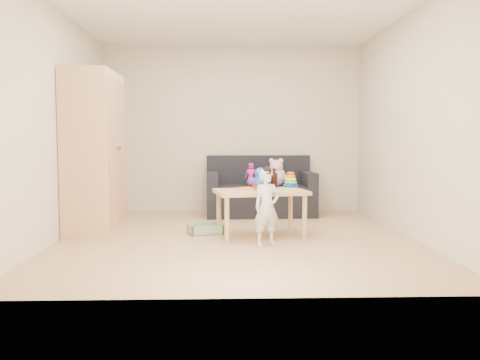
{
  "coord_description": "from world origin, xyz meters",
  "views": [
    {
      "loc": [
        -0.15,
        -5.78,
        1.12
      ],
      "look_at": [
        0.05,
        0.25,
        0.65
      ],
      "focal_mm": 38.0,
      "sensor_mm": 36.0,
      "label": 1
    }
  ],
  "objects_px": {
    "toddler": "(267,208)",
    "sofa": "(260,200)",
    "wardrobe": "(95,152)",
    "play_table": "(261,213)"
  },
  "relations": [
    {
      "from": "sofa",
      "to": "play_table",
      "type": "height_order",
      "value": "play_table"
    },
    {
      "from": "wardrobe",
      "to": "sofa",
      "type": "xyz_separation_m",
      "value": [
        2.12,
        1.29,
        -0.75
      ]
    },
    {
      "from": "wardrobe",
      "to": "play_table",
      "type": "xyz_separation_m",
      "value": [
        2.01,
        -0.37,
        -0.7
      ]
    },
    {
      "from": "toddler",
      "to": "sofa",
      "type": "bearing_deg",
      "value": 66.07
    },
    {
      "from": "wardrobe",
      "to": "toddler",
      "type": "height_order",
      "value": "wardrobe"
    },
    {
      "from": "sofa",
      "to": "toddler",
      "type": "height_order",
      "value": "toddler"
    },
    {
      "from": "sofa",
      "to": "play_table",
      "type": "bearing_deg",
      "value": -96.01
    },
    {
      "from": "sofa",
      "to": "toddler",
      "type": "xyz_separation_m",
      "value": [
        -0.09,
        -2.17,
        0.17
      ]
    },
    {
      "from": "play_table",
      "to": "toddler",
      "type": "xyz_separation_m",
      "value": [
        0.03,
        -0.52,
        0.13
      ]
    },
    {
      "from": "toddler",
      "to": "wardrobe",
      "type": "bearing_deg",
      "value": 134.85
    }
  ]
}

